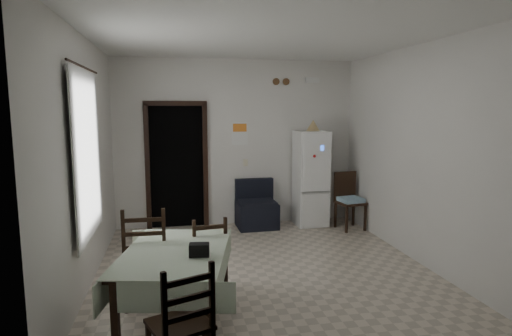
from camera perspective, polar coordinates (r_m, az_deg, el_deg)
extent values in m
plane|color=#B8AA96|center=(5.68, 1.00, -13.29)|extent=(4.50, 4.50, 0.00)
cube|color=black|center=(7.71, -10.53, 0.33)|extent=(0.90, 0.45, 2.10)
cube|color=black|center=(7.48, -14.26, -0.02)|extent=(0.08, 0.10, 2.18)
cube|color=black|center=(7.49, -6.76, 0.19)|extent=(0.08, 0.10, 2.18)
cube|color=black|center=(7.40, -10.73, 8.48)|extent=(1.06, 0.10, 0.08)
cube|color=silver|center=(5.11, -22.75, 1.59)|extent=(0.10, 1.20, 1.60)
cube|color=silver|center=(5.09, -21.54, 1.64)|extent=(0.02, 1.45, 1.85)
cylinder|color=black|center=(5.08, -21.99, 12.35)|extent=(0.02, 1.60, 0.02)
cube|color=white|center=(7.52, -2.18, 4.64)|extent=(0.28, 0.02, 0.40)
cube|color=orange|center=(7.51, -2.18, 5.39)|extent=(0.24, 0.01, 0.14)
cube|color=beige|center=(7.58, -1.42, 0.72)|extent=(0.08, 0.02, 0.12)
cylinder|color=brown|center=(7.64, 2.70, 11.44)|extent=(0.12, 0.03, 0.12)
cylinder|color=brown|center=(7.69, 4.03, 11.41)|extent=(0.12, 0.03, 0.12)
cube|color=white|center=(7.80, 7.48, 11.53)|extent=(0.25, 0.07, 0.09)
cone|color=tan|center=(7.53, 7.63, 5.65)|extent=(0.25, 0.25, 0.19)
cube|color=black|center=(3.96, -7.57, -10.77)|extent=(0.19, 0.13, 0.12)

